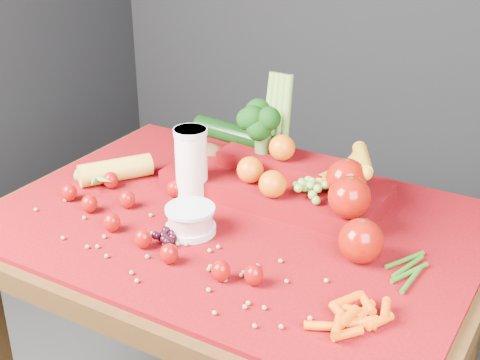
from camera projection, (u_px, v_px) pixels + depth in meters
The scene contains 12 objects.
table at pixel (236, 260), 1.53m from camera, with size 1.10×0.80×0.75m.
red_cloth at pixel (235, 221), 1.49m from camera, with size 1.05×0.75×0.01m, color maroon.
milk_glass at pixel (191, 161), 1.55m from camera, with size 0.08×0.08×0.17m.
yogurt_bowl at pixel (190, 219), 1.42m from camera, with size 0.11×0.11×0.06m.
strawberry_scatter at pixel (143, 218), 1.44m from camera, with size 0.58×0.28×0.05m.
dark_grape_cluster at pixel (164, 236), 1.39m from camera, with size 0.06×0.05×0.03m, color black, non-canonical shape.
soybean_scatter at pixel (184, 259), 1.33m from camera, with size 0.84×0.24×0.01m, color #A58047, non-canonical shape.
corn_ear at pixel (102, 176), 1.63m from camera, with size 0.25×0.27×0.06m.
potato at pixel (210, 156), 1.72m from camera, with size 0.09×0.07×0.06m, color #532E19.
baby_carrot_pile at pixel (354, 317), 1.14m from camera, with size 0.17×0.17×0.03m, color #DE5207, non-canonical shape.
green_bean_pile at pixel (410, 270), 1.29m from camera, with size 0.14×0.12×0.01m, color #275613, non-canonical shape.
produce_mound at pixel (290, 176), 1.55m from camera, with size 0.61×0.36×0.27m.
Camera 1 is at (0.67, -1.11, 1.48)m, focal length 50.00 mm.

